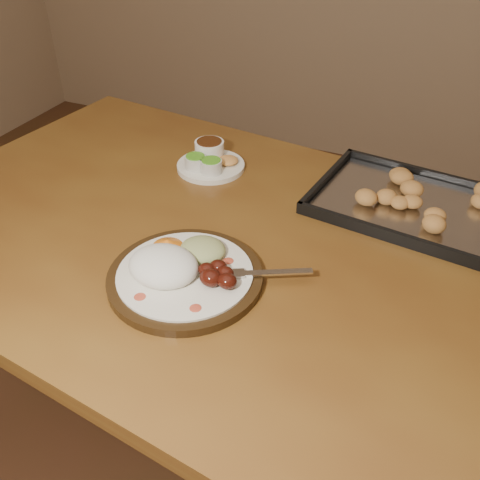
% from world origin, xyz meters
% --- Properties ---
extents(ground, '(4.00, 4.00, 0.00)m').
position_xyz_m(ground, '(0.00, 0.00, 0.00)').
color(ground, '#4E281A').
rests_on(ground, ground).
extents(dining_table, '(1.60, 1.09, 0.75)m').
position_xyz_m(dining_table, '(0.12, 0.10, 0.65)').
color(dining_table, brown).
rests_on(dining_table, ground).
extents(dinner_plate, '(0.36, 0.28, 0.07)m').
position_xyz_m(dinner_plate, '(0.08, -0.05, 0.77)').
color(dinner_plate, black).
rests_on(dinner_plate, dining_table).
extents(condiment_saucer, '(0.17, 0.17, 0.06)m').
position_xyz_m(condiment_saucer, '(-0.06, 0.35, 0.77)').
color(condiment_saucer, white).
rests_on(condiment_saucer, dining_table).
extents(baking_tray, '(0.44, 0.35, 0.04)m').
position_xyz_m(baking_tray, '(0.42, 0.36, 0.76)').
color(baking_tray, black).
rests_on(baking_tray, dining_table).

